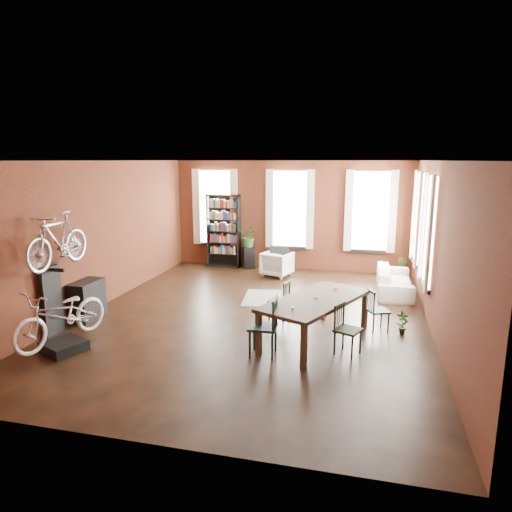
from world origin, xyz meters
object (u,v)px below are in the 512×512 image
(bicycle_floor, at_px, (59,290))
(console_table, at_px, (87,300))
(dining_table, at_px, (315,320))
(cream_sofa, at_px, (395,276))
(white_armchair, at_px, (277,263))
(bike_trainer, at_px, (64,346))
(dining_chair_b, at_px, (279,301))
(dining_chair_d, at_px, (378,310))
(bookshelf, at_px, (224,231))
(plant_stand, at_px, (249,258))
(dining_chair_a, at_px, (263,327))
(dining_chair_c, at_px, (348,330))

(bicycle_floor, bearing_deg, console_table, 124.37)
(dining_table, distance_m, cream_sofa, 3.89)
(cream_sofa, bearing_deg, white_armchair, 73.58)
(dining_table, height_order, white_armchair, dining_table)
(bike_trainer, relative_size, console_table, 0.77)
(dining_table, relative_size, dining_chair_b, 2.87)
(dining_chair_d, bearing_deg, dining_chair_b, 61.65)
(dining_chair_d, xyz_separation_m, bicycle_floor, (-5.19, -2.31, 0.69))
(bookshelf, xyz_separation_m, console_table, (-1.28, -5.20, -0.70))
(bike_trainer, height_order, plant_stand, plant_stand)
(white_armchair, xyz_separation_m, bike_trainer, (-2.53, -5.98, -0.29))
(dining_chair_a, relative_size, cream_sofa, 0.48)
(cream_sofa, xyz_separation_m, bicycle_floor, (-5.64, -5.08, 0.69))
(console_table, bearing_deg, bookshelf, 76.17)
(bookshelf, distance_m, bicycle_floor, 6.81)
(bookshelf, height_order, console_table, bookshelf)
(bookshelf, relative_size, plant_stand, 3.38)
(dining_chair_b, xyz_separation_m, cream_sofa, (2.39, 2.62, -0.00))
(bookshelf, distance_m, bike_trainer, 6.87)
(dining_table, relative_size, dining_chair_d, 2.90)
(dining_chair_d, bearing_deg, cream_sofa, -33.17)
(cream_sofa, bearing_deg, bookshelf, 71.05)
(console_table, bearing_deg, dining_chair_a, -12.74)
(cream_sofa, bearing_deg, dining_table, 156.51)
(dining_table, xyz_separation_m, bookshelf, (-3.40, 5.27, 0.70))
(dining_chair_b, xyz_separation_m, bicycle_floor, (-3.25, -2.45, 0.69))
(dining_chair_a, height_order, cream_sofa, dining_chair_a)
(dining_table, distance_m, dining_chair_d, 1.36)
(dining_chair_b, relative_size, bike_trainer, 1.33)
(bookshelf, relative_size, console_table, 2.75)
(plant_stand, bearing_deg, white_armchair, -35.01)
(dining_chair_c, height_order, bike_trainer, dining_chair_c)
(dining_chair_c, relative_size, plant_stand, 1.31)
(dining_chair_c, bearing_deg, cream_sofa, 9.76)
(dining_chair_b, height_order, white_armchair, dining_chair_b)
(dining_chair_a, height_order, plant_stand, dining_chair_a)
(dining_table, bearing_deg, dining_chair_c, -11.94)
(cream_sofa, distance_m, bicycle_floor, 7.62)
(cream_sofa, relative_size, bicycle_floor, 1.14)
(dining_chair_a, height_order, dining_chair_c, dining_chair_a)
(dining_chair_c, xyz_separation_m, cream_sofa, (0.95, 4.01, -0.02))
(dining_chair_b, xyz_separation_m, plant_stand, (-1.77, 4.26, -0.08))
(dining_chair_c, height_order, bicycle_floor, bicycle_floor)
(bike_trainer, xyz_separation_m, bicycle_floor, (0.03, -0.02, 1.01))
(dining_table, relative_size, console_table, 2.92)
(cream_sofa, xyz_separation_m, bike_trainer, (-5.66, -5.06, -0.32))
(cream_sofa, xyz_separation_m, console_table, (-6.23, -3.50, -0.01))
(dining_chair_b, height_order, dining_chair_d, dining_chair_b)
(dining_chair_b, relative_size, bookshelf, 0.37)
(dining_chair_b, relative_size, plant_stand, 1.25)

